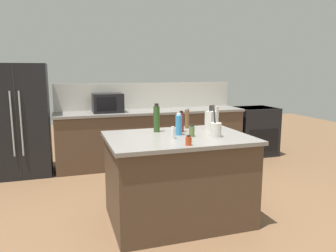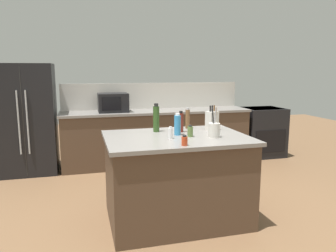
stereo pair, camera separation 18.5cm
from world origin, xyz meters
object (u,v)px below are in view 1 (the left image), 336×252
at_px(microwave, 108,103).
at_px(utensil_crock, 216,129).
at_px(vinegar_bottle, 181,122).
at_px(spice_jar_paprika, 189,141).
at_px(dish_soap_bottle, 179,125).
at_px(knife_block, 212,120).
at_px(spice_jar_oregano, 192,131).
at_px(olive_oil_bottle, 157,119).
at_px(pepper_grinder, 187,118).
at_px(salt_shaker, 173,133).
at_px(range_oven, 254,131).
at_px(refrigerator, 20,120).

xyz_separation_m(microwave, utensil_crock, (0.82, -2.36, -0.07)).
distance_m(vinegar_bottle, spice_jar_paprika, 0.67).
xyz_separation_m(utensil_crock, dish_soap_bottle, (-0.34, 0.21, 0.03)).
distance_m(knife_block, utensil_crock, 0.41).
relative_size(spice_jar_oregano, olive_oil_bottle, 0.38).
relative_size(pepper_grinder, olive_oil_bottle, 0.78).
relative_size(microwave, salt_shaker, 3.87).
height_order(range_oven, utensil_crock, utensil_crock).
bearing_deg(salt_shaker, spice_jar_paprika, -82.03).
bearing_deg(vinegar_bottle, utensil_crock, -55.51).
distance_m(microwave, dish_soap_bottle, 2.20).
bearing_deg(utensil_crock, range_oven, 49.89).
distance_m(range_oven, olive_oil_bottle, 3.21).
distance_m(microwave, utensil_crock, 2.50).
bearing_deg(spice_jar_oregano, refrigerator, 129.95).
height_order(refrigerator, spice_jar_paprika, refrigerator).
distance_m(refrigerator, range_oven, 4.18).
bearing_deg(pepper_grinder, knife_block, -37.52).
distance_m(microwave, knife_block, 2.19).
bearing_deg(pepper_grinder, microwave, 111.77).
xyz_separation_m(microwave, pepper_grinder, (0.71, -1.79, -0.04)).
height_order(spice_jar_oregano, dish_soap_bottle, dish_soap_bottle).
distance_m(refrigerator, salt_shaker, 2.92).
relative_size(knife_block, spice_jar_paprika, 2.96).
height_order(vinegar_bottle, dish_soap_bottle, vinegar_bottle).
relative_size(microwave, utensil_crock, 1.53).
bearing_deg(pepper_grinder, refrigerator, 138.36).
height_order(pepper_grinder, olive_oil_bottle, olive_oil_bottle).
distance_m(knife_block, spice_jar_paprika, 0.87).
xyz_separation_m(microwave, spice_jar_oregano, (0.58, -2.26, -0.10)).
relative_size(refrigerator, microwave, 3.53).
bearing_deg(spice_jar_paprika, dish_soap_bottle, 81.02).
height_order(pepper_grinder, salt_shaker, pepper_grinder).
xyz_separation_m(olive_oil_bottle, dish_soap_bottle, (0.18, -0.24, -0.04)).
relative_size(pepper_grinder, spice_jar_paprika, 2.58).
bearing_deg(olive_oil_bottle, knife_block, -5.90).
distance_m(range_oven, spice_jar_paprika, 3.61).
bearing_deg(knife_block, olive_oil_bottle, 150.44).
xyz_separation_m(spice_jar_oregano, dish_soap_bottle, (-0.11, 0.12, 0.06)).
relative_size(microwave, vinegar_bottle, 2.04).
relative_size(range_oven, salt_shaker, 7.26).
bearing_deg(spice_jar_oregano, olive_oil_bottle, 128.27).
xyz_separation_m(pepper_grinder, olive_oil_bottle, (-0.41, -0.12, 0.03)).
xyz_separation_m(refrigerator, microwave, (1.35, -0.05, 0.23)).
bearing_deg(knife_block, range_oven, 23.10).
bearing_deg(pepper_grinder, utensil_crock, -79.84).
bearing_deg(dish_soap_bottle, range_oven, 42.71).
bearing_deg(dish_soap_bottle, olive_oil_bottle, 126.26).
bearing_deg(pepper_grinder, olive_oil_bottle, -164.29).
bearing_deg(spice_jar_oregano, range_oven, 45.56).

